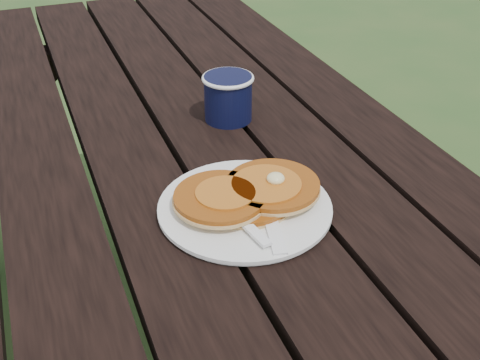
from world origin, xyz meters
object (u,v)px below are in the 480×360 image
object	(u,v)px
coffee_cup	(228,95)
plate	(245,208)
picnic_table	(206,274)
pancake_stack	(249,193)

from	to	relation	value
coffee_cup	plate	bearing A→B (deg)	-105.84
plate	coffee_cup	xyz separation A→B (m)	(0.08, 0.30, 0.05)
plate	coffee_cup	bearing A→B (deg)	74.16
picnic_table	plate	size ratio (longest dim) A/B	7.00
picnic_table	pancake_stack	world-z (taller)	pancake_stack
pancake_stack	coffee_cup	xyz separation A→B (m)	(0.07, 0.29, 0.03)
picnic_table	coffee_cup	size ratio (longest dim) A/B	18.13
plate	picnic_table	bearing A→B (deg)	85.09
coffee_cup	picnic_table	bearing A→B (deg)	-179.74
pancake_stack	coffee_cup	world-z (taller)	coffee_cup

